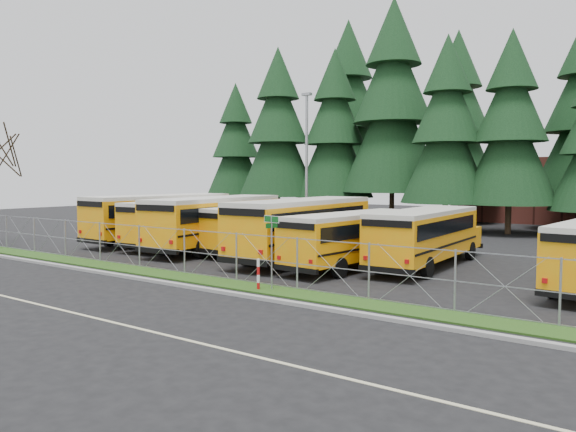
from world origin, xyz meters
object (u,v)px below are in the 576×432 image
(bus_6, at_px, (427,238))
(bus_5, at_px, (357,240))
(bus_3, at_px, (270,229))
(striped_bollard, at_px, (258,275))
(bus_0, at_px, (165,219))
(bus_2, at_px, (219,223))
(street_sign, at_px, (272,236))
(light_standard, at_px, (307,159))
(bus_4, at_px, (307,229))
(bus_1, at_px, (190,223))

(bus_6, bearing_deg, bus_5, -143.04)
(bus_3, height_order, striped_bollard, bus_3)
(bus_0, height_order, bus_2, bus_0)
(street_sign, bearing_deg, bus_0, 151.27)
(bus_6, bearing_deg, light_standard, 144.55)
(bus_0, distance_m, light_standard, 10.78)
(bus_3, distance_m, bus_4, 3.49)
(bus_0, relative_size, bus_6, 1.13)
(bus_0, distance_m, bus_6, 17.54)
(bus_1, distance_m, bus_5, 12.44)
(bus_5, height_order, street_sign, street_sign)
(bus_1, relative_size, street_sign, 3.83)
(bus_0, height_order, striped_bollard, bus_0)
(bus_0, bearing_deg, bus_4, -1.67)
(bus_4, relative_size, striped_bollard, 9.88)
(bus_5, relative_size, striped_bollard, 8.22)
(bus_0, bearing_deg, bus_1, -3.95)
(bus_1, xyz_separation_m, bus_3, (5.70, 0.67, -0.10))
(bus_2, relative_size, light_standard, 1.16)
(bus_4, bearing_deg, striped_bollard, -71.67)
(street_sign, relative_size, light_standard, 0.28)
(street_sign, height_order, striped_bollard, street_sign)
(bus_0, relative_size, street_sign, 4.19)
(striped_bollard, bearing_deg, bus_6, 71.50)
(bus_0, bearing_deg, striped_bollard, -27.94)
(bus_5, bearing_deg, bus_4, 171.67)
(bus_1, relative_size, bus_2, 0.92)
(bus_1, bearing_deg, striped_bollard, -40.80)
(bus_5, distance_m, bus_6, 3.33)
(bus_5, height_order, striped_bollard, bus_5)
(bus_2, bearing_deg, light_standard, 83.39)
(street_sign, bearing_deg, bus_1, 147.39)
(bus_2, height_order, bus_3, bus_2)
(light_standard, bearing_deg, bus_1, -107.09)
(bus_4, bearing_deg, bus_5, -16.36)
(bus_1, relative_size, bus_5, 1.09)
(bus_4, distance_m, street_sign, 8.12)
(bus_2, xyz_separation_m, striped_bollard, (9.20, -7.86, -0.94))
(bus_6, distance_m, light_standard, 15.22)
(bus_0, relative_size, bus_4, 0.99)
(bus_0, relative_size, striped_bollard, 9.81)
(bus_6, bearing_deg, bus_1, -179.25)
(bus_0, relative_size, bus_2, 1.00)
(bus_4, relative_size, light_standard, 1.17)
(bus_2, bearing_deg, bus_0, 166.36)
(bus_6, height_order, striped_bollard, bus_6)
(bus_1, xyz_separation_m, bus_6, (14.95, 0.76, -0.05))
(bus_1, distance_m, bus_6, 14.97)
(bus_4, bearing_deg, bus_2, 175.44)
(bus_1, height_order, bus_3, bus_1)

